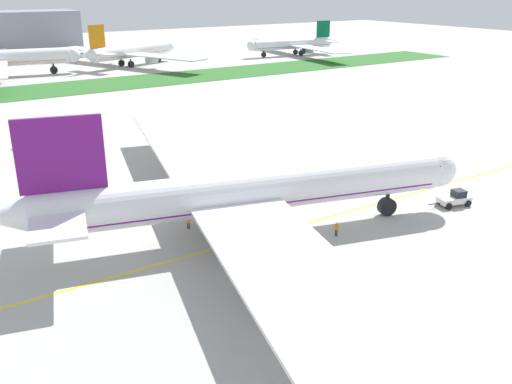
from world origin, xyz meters
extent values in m
plane|color=#ADAAA5|center=(0.00, 0.00, 0.00)|extent=(600.00, 600.00, 0.00)
cube|color=yellow|center=(0.00, 1.44, 0.00)|extent=(280.00, 0.36, 0.01)
cube|color=#2D6628|center=(0.00, 114.91, 0.05)|extent=(320.00, 24.00, 0.10)
cylinder|color=white|center=(-1.32, 2.58, 5.53)|extent=(48.42, 17.02, 4.91)
cube|color=#661472|center=(-1.32, 2.58, 4.67)|extent=(46.44, 16.15, 0.59)
sphere|color=white|center=(23.59, -3.89, 5.53)|extent=(4.67, 4.67, 4.67)
cone|color=white|center=(-27.05, 9.27, 5.90)|extent=(6.28, 5.40, 4.18)
cube|color=#661472|center=(-21.13, 7.73, 11.91)|extent=(8.62, 2.68, 7.86)
cube|color=white|center=(-20.84, 12.73, 6.26)|extent=(7.17, 8.96, 0.34)
cube|color=white|center=(-23.31, 3.22, 6.26)|extent=(7.17, 8.96, 0.34)
cube|color=white|center=(2.46, 26.80, 4.91)|extent=(21.42, 45.17, 0.39)
cube|color=white|center=(-9.81, -20.42, 4.91)|extent=(21.42, 45.17, 0.39)
cylinder|color=#B7BABF|center=(1.39, 16.88, 3.43)|extent=(5.20, 3.79, 2.70)
cylinder|color=black|center=(3.65, 16.29, 3.43)|extent=(1.11, 2.85, 2.84)
cylinder|color=#B7BABF|center=(-5.91, -11.23, 3.43)|extent=(5.20, 3.79, 2.70)
cylinder|color=black|center=(-3.65, -11.82, 3.43)|extent=(1.11, 2.85, 2.84)
cylinder|color=black|center=(16.62, -2.08, 2.12)|extent=(0.51, 0.51, 1.90)
cylinder|color=black|center=(16.62, -2.08, 1.17)|extent=(2.52, 1.60, 2.33)
cylinder|color=black|center=(-4.44, 6.06, 2.12)|extent=(0.51, 0.51, 1.90)
cylinder|color=black|center=(-4.44, 6.06, 1.17)|extent=(2.52, 1.60, 2.33)
cylinder|color=black|center=(-5.74, 1.06, 2.12)|extent=(0.51, 0.51, 1.90)
cylinder|color=black|center=(-5.74, 1.06, 1.17)|extent=(2.52, 1.60, 2.33)
cube|color=black|center=(22.87, -3.71, 6.14)|extent=(2.59, 4.00, 0.88)
sphere|color=black|center=(-18.64, 9.57, 5.97)|extent=(0.34, 0.34, 0.34)
sphere|color=black|center=(-13.52, 8.24, 5.97)|extent=(0.34, 0.34, 0.34)
sphere|color=black|center=(-8.39, 6.91, 5.97)|extent=(0.34, 0.34, 0.34)
sphere|color=black|center=(-3.27, 5.58, 5.97)|extent=(0.34, 0.34, 0.34)
sphere|color=black|center=(1.85, 4.24, 5.97)|extent=(0.34, 0.34, 0.34)
sphere|color=black|center=(6.98, 2.91, 5.97)|extent=(0.34, 0.34, 0.34)
sphere|color=black|center=(12.10, 1.58, 5.97)|extent=(0.34, 0.34, 0.34)
sphere|color=black|center=(17.22, 0.25, 5.97)|extent=(0.34, 0.34, 0.34)
cube|color=white|center=(26.68, -4.70, 0.83)|extent=(4.76, 3.07, 0.77)
cube|color=black|center=(27.32, -4.86, 1.67)|extent=(1.92, 1.89, 0.90)
cylinder|color=black|center=(23.69, -3.92, 0.60)|extent=(1.77, 0.57, 0.12)
cylinder|color=black|center=(24.94, -5.29, 0.45)|extent=(0.96, 0.57, 0.90)
cylinder|color=black|center=(25.45, -3.33, 0.45)|extent=(0.96, 0.57, 0.90)
cylinder|color=black|center=(27.92, -6.07, 0.45)|extent=(0.96, 0.57, 0.90)
cylinder|color=black|center=(28.43, -4.10, 0.45)|extent=(0.96, 0.57, 0.90)
cylinder|color=black|center=(-6.88, 7.97, 0.41)|extent=(0.12, 0.12, 0.83)
cylinder|color=orange|center=(-6.79, 7.86, 1.09)|extent=(0.10, 0.10, 0.53)
cylinder|color=black|center=(-7.00, 8.13, 0.41)|extent=(0.12, 0.12, 0.83)
cylinder|color=orange|center=(-7.08, 8.24, 1.09)|extent=(0.10, 0.10, 0.53)
cube|color=orange|center=(-6.94, 8.05, 1.12)|extent=(0.46, 0.49, 0.59)
sphere|color=brown|center=(-6.94, 8.05, 1.54)|extent=(0.22, 0.22, 0.22)
cylinder|color=black|center=(6.88, -3.57, 0.43)|extent=(0.13, 0.13, 0.86)
cylinder|color=orange|center=(6.92, -3.71, 1.14)|extent=(0.10, 0.10, 0.55)
cylinder|color=black|center=(6.83, -3.37, 0.43)|extent=(0.13, 0.13, 0.86)
cylinder|color=orange|center=(6.79, -3.23, 1.14)|extent=(0.10, 0.10, 0.55)
cube|color=orange|center=(6.85, -3.47, 1.17)|extent=(0.36, 0.50, 0.61)
sphere|color=#8C6647|center=(6.85, -3.47, 1.61)|extent=(0.23, 0.23, 0.23)
cylinder|color=black|center=(-6.29, -16.66, 0.44)|extent=(0.13, 0.13, 0.88)
cylinder|color=orange|center=(-6.38, -16.53, 1.16)|extent=(0.10, 0.10, 0.56)
cylinder|color=black|center=(-6.17, -16.83, 0.44)|extent=(0.13, 0.13, 0.88)
cylinder|color=orange|center=(-6.08, -16.95, 1.16)|extent=(0.10, 0.10, 0.56)
cube|color=orange|center=(-6.23, -16.74, 1.19)|extent=(0.48, 0.52, 0.62)
sphere|color=#8C6647|center=(-6.23, -16.74, 1.63)|extent=(0.24, 0.24, 0.24)
cube|color=yellow|center=(-13.73, 57.66, 1.72)|extent=(3.66, 2.88, 2.54)
cube|color=yellow|center=(-15.75, 57.19, 1.29)|extent=(1.71, 2.34, 1.68)
cube|color=#263347|center=(-16.32, 57.05, 1.63)|extent=(0.50, 1.81, 0.74)
cylinder|color=black|center=(-15.50, 56.12, 0.45)|extent=(0.94, 0.50, 0.90)
cylinder|color=black|center=(-16.00, 58.25, 0.45)|extent=(0.94, 0.50, 0.90)
cylinder|color=black|center=(-12.69, 56.78, 0.45)|extent=(0.94, 0.50, 0.90)
cylinder|color=black|center=(-13.20, 58.92, 0.45)|extent=(0.94, 0.50, 0.90)
sphere|color=white|center=(19.31, 144.06, 5.80)|extent=(4.90, 4.90, 4.90)
cylinder|color=black|center=(0.79, 160.87, 3.60)|extent=(0.96, 3.00, 2.98)
cylinder|color=black|center=(-3.98, 134.94, 3.60)|extent=(0.96, 3.00, 2.98)
cylinder|color=black|center=(12.86, 145.25, 2.22)|extent=(0.54, 0.54, 2.00)
cylinder|color=black|center=(12.86, 145.25, 1.22)|extent=(2.61, 1.53, 2.45)
cylinder|color=white|center=(41.49, 148.50, 5.30)|extent=(34.53, 17.20, 4.71)
cube|color=orange|center=(41.49, 148.50, 4.47)|extent=(33.08, 16.33, 0.57)
sphere|color=white|center=(59.10, 155.38, 5.30)|extent=(4.47, 4.47, 4.47)
cone|color=white|center=(23.10, 141.33, 5.65)|extent=(6.28, 5.61, 4.00)
cube|color=orange|center=(27.70, 143.12, 11.42)|extent=(6.08, 2.74, 7.54)
cube|color=white|center=(25.33, 147.26, 6.01)|extent=(6.35, 8.43, 0.33)
cube|color=white|center=(28.76, 138.48, 6.01)|extent=(6.35, 8.43, 0.33)
cube|color=white|center=(33.23, 164.82, 4.71)|extent=(18.75, 32.35, 0.38)
cube|color=white|center=(46.46, 130.90, 4.71)|extent=(18.75, 32.35, 0.38)
cylinder|color=#B7BABF|center=(36.80, 158.56, 3.29)|extent=(5.11, 4.04, 2.59)
cylinder|color=black|center=(38.89, 159.38, 3.29)|extent=(1.35, 2.68, 2.72)
cylinder|color=#B7BABF|center=(44.86, 137.93, 3.29)|extent=(5.11, 4.04, 2.59)
cylinder|color=black|center=(46.94, 138.74, 3.29)|extent=(1.35, 2.68, 2.72)
cylinder|color=black|center=(53.96, 153.37, 2.03)|extent=(0.49, 0.49, 1.83)
cylinder|color=black|center=(53.96, 153.37, 1.12)|extent=(2.45, 1.75, 2.24)
cylinder|color=black|center=(37.96, 149.78, 2.03)|extent=(0.49, 0.49, 1.83)
cylinder|color=black|center=(37.96, 149.78, 1.12)|extent=(2.45, 1.75, 2.24)
cylinder|color=black|center=(39.76, 145.17, 2.03)|extent=(0.49, 0.49, 1.83)
cylinder|color=black|center=(39.76, 145.17, 1.12)|extent=(2.45, 1.75, 2.24)
cylinder|color=white|center=(109.03, 142.02, 4.69)|extent=(35.62, 8.02, 4.17)
cube|color=#055938|center=(109.03, 142.02, 3.96)|extent=(34.17, 7.53, 0.50)
sphere|color=white|center=(90.31, 144.08, 4.69)|extent=(3.96, 3.96, 3.96)
cone|color=white|center=(128.47, 139.87, 5.00)|extent=(4.95, 4.02, 3.54)
cube|color=#055938|center=(123.79, 140.39, 10.11)|extent=(6.37, 1.11, 6.67)
cube|color=white|center=(124.04, 136.17, 5.32)|extent=(4.60, 7.06, 0.29)
cube|color=white|center=(124.95, 144.46, 5.32)|extent=(4.60, 7.06, 0.29)
cube|color=white|center=(108.81, 123.93, 4.17)|extent=(11.22, 32.50, 0.33)
cube|color=white|center=(112.76, 159.72, 4.17)|extent=(11.22, 32.50, 0.33)
cylinder|color=#B7BABF|center=(108.54, 131.17, 2.91)|extent=(4.19, 2.71, 2.29)
cylinder|color=black|center=(106.57, 131.38, 2.91)|extent=(0.61, 2.43, 2.41)
cylinder|color=#B7BABF|center=(110.92, 152.71, 2.91)|extent=(4.19, 2.71, 2.29)
cylinder|color=black|center=(108.95, 152.93, 2.91)|extent=(0.61, 2.43, 2.41)
cylinder|color=black|center=(95.66, 143.49, 1.80)|extent=(0.44, 0.44, 1.62)
cylinder|color=black|center=(95.66, 143.49, 0.99)|extent=(2.07, 1.10, 1.98)
cylinder|color=black|center=(111.60, 139.53, 1.80)|extent=(0.44, 0.44, 1.62)
cylinder|color=black|center=(111.60, 139.53, 0.99)|extent=(2.07, 1.10, 1.98)
cylinder|color=black|center=(112.08, 143.88, 1.80)|extent=(0.44, 0.44, 1.62)
cylinder|color=black|center=(112.08, 143.88, 0.99)|extent=(2.07, 1.10, 1.98)
camera|label=1|loc=(-34.65, -49.22, 28.37)|focal=39.47mm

